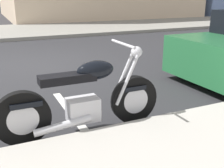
{
  "coord_description": "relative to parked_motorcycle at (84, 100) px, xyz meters",
  "views": [
    {
      "loc": [
        -1.03,
        -6.98,
        1.71
      ],
      "look_at": [
        0.36,
        -3.93,
        0.62
      ],
      "focal_mm": 44.42,
      "sensor_mm": 36.0,
      "label": 1
    }
  ],
  "objects": [
    {
      "name": "sidewalk_far_curb",
      "position": [
        12.0,
        10.39,
        -0.37
      ],
      "size": [
        120.0,
        5.0,
        0.14
      ],
      "primitive_type": "cube",
      "color": "gray",
      "rests_on": "ground"
    },
    {
      "name": "parked_motorcycle",
      "position": [
        0.0,
        0.0,
        0.0
      ],
      "size": [
        2.13,
        0.62,
        1.13
      ],
      "rotation": [
        0.0,
        0.0,
        -0.0
      ],
      "color": "black",
      "rests_on": "ground"
    },
    {
      "name": "parking_stall_stripe",
      "position": [
        0.0,
        0.47,
        -0.43
      ],
      "size": [
        0.12,
        2.2,
        0.01
      ],
      "primitive_type": "cube",
      "color": "silver",
      "rests_on": "ground"
    },
    {
      "name": "ground_plane",
      "position": [
        0.0,
        3.88,
        -0.44
      ],
      "size": [
        260.0,
        260.0,
        0.0
      ],
      "primitive_type": "plane",
      "color": "#28282B"
    }
  ]
}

